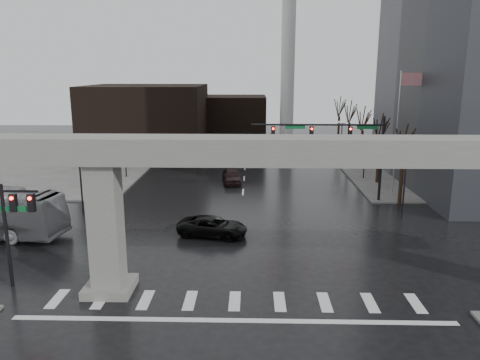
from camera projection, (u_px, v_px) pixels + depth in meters
The scene contains 23 objects.
ground at pixel (235, 292), 25.97m from camera, with size 160.00×160.00×0.00m, color black.
sidewalk_ne at pixel (446, 165), 60.33m from camera, with size 28.00×36.00×0.15m, color slate.
sidewalk_nw at pixel (48, 163), 61.64m from camera, with size 28.00×36.00×0.15m, color slate.
elevated_guideway at pixel (259, 172), 24.36m from camera, with size 48.00×2.60×8.70m.
building_far_left at pixel (147, 121), 66.05m from camera, with size 16.00×14.00×10.00m, color black.
building_far_mid at pixel (234, 121), 75.70m from camera, with size 10.00×10.00×8.00m, color black.
smokestack at pixel (288, 61), 67.52m from camera, with size 3.60×3.60×30.00m.
signal_mast_arm at pixel (341, 140), 42.70m from camera, with size 12.12×0.43×8.00m.
signal_left_pole at pixel (14, 218), 25.83m from camera, with size 2.30×0.30×6.00m.
flagpole_assembly at pixel (401, 118), 45.27m from camera, with size 2.06×0.12×12.00m.
lamp_right_0 at pixel (405, 177), 38.46m from camera, with size 1.22×0.32×5.11m.
lamp_right_1 at pixel (365, 149), 52.08m from camera, with size 1.22×0.32×5.11m.
lamp_right_2 at pixel (342, 133), 65.70m from camera, with size 1.22×0.32×5.11m.
lamp_left_0 at pixel (80, 175), 39.14m from camera, with size 1.22×0.32×5.11m.
lamp_left_1 at pixel (125, 148), 52.76m from camera, with size 1.22×0.32×5.11m.
lamp_left_2 at pixel (151, 132), 66.38m from camera, with size 1.22×0.32×5.11m.
tree_right_0 at pixel (402, 175), 42.50m from camera, with size 1.09×1.58×7.50m.
tree_right_1 at pixel (379, 158), 50.27m from camera, with size 1.09×1.61×7.67m.
tree_right_2 at pixel (362, 146), 58.04m from camera, with size 1.10×1.63×7.85m.
tree_right_3 at pixel (349, 136), 65.81m from camera, with size 1.11×1.66×8.02m.
tree_right_4 at pixel (339, 129), 73.58m from camera, with size 1.12×1.69×8.19m.
pickup_truck at pixel (212, 226), 34.71m from camera, with size 2.38×5.17×1.44m, color black.
far_car at pixel (232, 176), 50.88m from camera, with size 1.86×4.63×1.58m, color black.
Camera 1 is at (0.88, -23.83, 12.04)m, focal length 35.00 mm.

